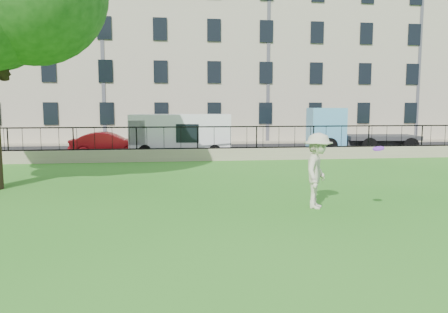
{
  "coord_description": "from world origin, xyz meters",
  "views": [
    {
      "loc": [
        -1.44,
        -9.73,
        2.73
      ],
      "look_at": [
        0.25,
        3.5,
        1.19
      ],
      "focal_mm": 35.0,
      "sensor_mm": 36.0,
      "label": 1
    }
  ],
  "objects": [
    {
      "name": "ground",
      "position": [
        0.0,
        0.0,
        0.0
      ],
      "size": [
        120.0,
        120.0,
        0.0
      ],
      "primitive_type": "plane",
      "color": "#27751B",
      "rests_on": "ground"
    },
    {
      "name": "retaining_wall",
      "position": [
        0.0,
        12.0,
        0.3
      ],
      "size": [
        50.0,
        0.4,
        0.6
      ],
      "primitive_type": "cube",
      "color": "gray",
      "rests_on": "ground"
    },
    {
      "name": "iron_railing",
      "position": [
        0.0,
        12.0,
        1.15
      ],
      "size": [
        50.0,
        0.05,
        1.13
      ],
      "color": "black",
      "rests_on": "retaining_wall"
    },
    {
      "name": "street",
      "position": [
        0.0,
        16.7,
        0.01
      ],
      "size": [
        60.0,
        9.0,
        0.01
      ],
      "primitive_type": "cube",
      "color": "black",
      "rests_on": "ground"
    },
    {
      "name": "sidewalk",
      "position": [
        0.0,
        21.9,
        0.06
      ],
      "size": [
        60.0,
        1.4,
        0.12
      ],
      "primitive_type": "cube",
      "color": "gray",
      "rests_on": "ground"
    },
    {
      "name": "building_row",
      "position": [
        0.0,
        27.57,
        6.92
      ],
      "size": [
        56.4,
        10.4,
        13.8
      ],
      "color": "#B6A791",
      "rests_on": "ground"
    },
    {
      "name": "man",
      "position": [
        2.5,
        1.37,
        1.01
      ],
      "size": [
        1.29,
        1.51,
        2.03
      ],
      "primitive_type": "imported",
      "rotation": [
        0.0,
        0.0,
        1.07
      ],
      "color": "beige",
      "rests_on": "ground"
    },
    {
      "name": "frisbee",
      "position": [
        3.59,
        0.19,
        1.71
      ],
      "size": [
        0.35,
        0.36,
        0.12
      ],
      "primitive_type": "cylinder",
      "rotation": [
        0.21,
        -0.14,
        -0.41
      ],
      "color": "#8227DF"
    },
    {
      "name": "red_sedan",
      "position": [
        -4.68,
        14.4,
        0.66
      ],
      "size": [
        4.01,
        1.43,
        1.32
      ],
      "primitive_type": "imported",
      "rotation": [
        0.0,
        0.0,
        1.58
      ],
      "color": "#AD151D",
      "rests_on": "street"
    },
    {
      "name": "white_van",
      "position": [
        -0.75,
        14.4,
        1.14
      ],
      "size": [
        5.6,
        2.6,
        2.28
      ],
      "primitive_type": "cube",
      "rotation": [
        0.0,
        0.0,
        -0.09
      ],
      "color": "silver",
      "rests_on": "street"
    },
    {
      "name": "blue_truck",
      "position": [
        10.11,
        15.4,
        1.31
      ],
      "size": [
        6.46,
        2.94,
        2.62
      ],
      "primitive_type": "cube",
      "rotation": [
        0.0,
        0.0,
        -0.12
      ],
      "color": "#60B2E1",
      "rests_on": "street"
    }
  ]
}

